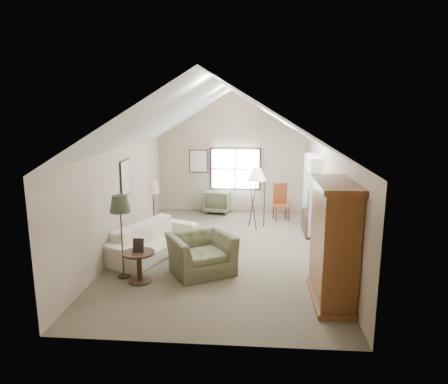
# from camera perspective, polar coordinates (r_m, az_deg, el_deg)

# --- Properties ---
(room_shell) EXTENTS (5.01, 8.01, 4.00)m
(room_shell) POSITION_cam_1_polar(r_m,az_deg,el_deg) (9.34, -0.19, 10.40)
(room_shell) COLOR #655B48
(room_shell) RESTS_ON ground
(window) EXTENTS (1.72, 0.08, 1.42)m
(window) POSITION_cam_1_polar(r_m,az_deg,el_deg) (13.44, 1.61, 3.31)
(window) COLOR black
(window) RESTS_ON room_shell
(skylight) EXTENTS (0.80, 1.20, 0.52)m
(skylight) POSITION_cam_1_polar(r_m,az_deg,el_deg) (10.23, 7.63, 10.49)
(skylight) COLOR white
(skylight) RESTS_ON room_shell
(wall_art) EXTENTS (1.97, 3.71, 0.88)m
(wall_art) POSITION_cam_1_polar(r_m,az_deg,el_deg) (11.68, -8.65, 3.27)
(wall_art) COLOR black
(wall_art) RESTS_ON room_shell
(armoire) EXTENTS (0.60, 1.50, 2.20)m
(armoire) POSITION_cam_1_polar(r_m,az_deg,el_deg) (7.43, 15.36, -6.96)
(armoire) COLOR brown
(armoire) RESTS_ON ground
(tv_alcove) EXTENTS (0.32, 1.30, 2.10)m
(tv_alcove) POSITION_cam_1_polar(r_m,az_deg,el_deg) (11.26, 12.45, -0.19)
(tv_alcove) COLOR white
(tv_alcove) RESTS_ON ground
(media_console) EXTENTS (0.34, 1.18, 0.60)m
(media_console) POSITION_cam_1_polar(r_m,az_deg,el_deg) (11.46, 12.16, -4.35)
(media_console) COLOR #382316
(media_console) RESTS_ON ground
(tv_panel) EXTENTS (0.05, 0.90, 0.55)m
(tv_panel) POSITION_cam_1_polar(r_m,az_deg,el_deg) (11.31, 12.29, -1.33)
(tv_panel) COLOR black
(tv_panel) RESTS_ON media_console
(sofa) EXTENTS (1.90, 2.73, 0.74)m
(sofa) POSITION_cam_1_polar(r_m,az_deg,el_deg) (9.79, -9.94, -6.62)
(sofa) COLOR beige
(sofa) RESTS_ON ground
(armchair_near) EXTENTS (1.67, 1.61, 0.83)m
(armchair_near) POSITION_cam_1_polar(r_m,az_deg,el_deg) (8.62, -3.26, -8.75)
(armchair_near) COLOR #5A6446
(armchair_near) RESTS_ON ground
(armchair_far) EXTENTS (0.90, 0.93, 0.78)m
(armchair_far) POSITION_cam_1_polar(r_m,az_deg,el_deg) (13.42, -1.00, -1.30)
(armchair_far) COLOR #616748
(armchair_far) RESTS_ON ground
(coffee_table) EXTENTS (0.92, 0.63, 0.43)m
(coffee_table) POSITION_cam_1_polar(r_m,az_deg,el_deg) (9.58, -3.47, -7.88)
(coffee_table) COLOR #3D2A19
(coffee_table) RESTS_ON ground
(bowl) EXTENTS (0.24, 0.24, 0.05)m
(bowl) POSITION_cam_1_polar(r_m,az_deg,el_deg) (9.50, -3.49, -6.52)
(bowl) COLOR #3D2119
(bowl) RESTS_ON coffee_table
(side_table) EXTENTS (0.83, 0.83, 0.64)m
(side_table) POSITION_cam_1_polar(r_m,az_deg,el_deg) (8.34, -12.00, -10.43)
(side_table) COLOR #322214
(side_table) RESTS_ON ground
(side_chair) EXTENTS (0.52, 0.52, 1.16)m
(side_chair) POSITION_cam_1_polar(r_m,az_deg,el_deg) (12.51, 8.17, -1.51)
(side_chair) COLOR brown
(side_chair) RESTS_ON ground
(tripod_lamp) EXTENTS (0.53, 0.53, 1.82)m
(tripod_lamp) POSITION_cam_1_polar(r_m,az_deg,el_deg) (11.60, 4.70, -0.82)
(tripod_lamp) COLOR silver
(tripod_lamp) RESTS_ON ground
(dark_lamp) EXTENTS (0.56, 0.56, 1.77)m
(dark_lamp) POSITION_cam_1_polar(r_m,az_deg,el_deg) (8.45, -14.40, -6.16)
(dark_lamp) COLOR #232A1E
(dark_lamp) RESTS_ON ground
(tan_lamp) EXTENTS (0.42, 0.42, 1.59)m
(tan_lamp) POSITION_cam_1_polar(r_m,az_deg,el_deg) (10.86, -10.00, -2.44)
(tan_lamp) COLOR tan
(tan_lamp) RESTS_ON ground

